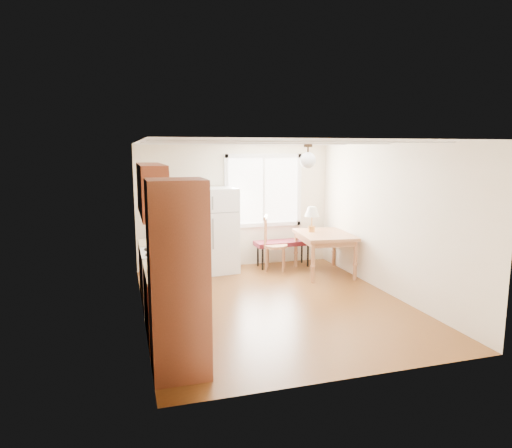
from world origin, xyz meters
name	(u,v)px	position (x,y,z in m)	size (l,w,h in m)	color
room_shell	(275,225)	(0.00, 0.00, 1.25)	(4.60, 5.60, 2.62)	#4F2910
kitchen_run	(166,270)	(-1.72, -0.63, 0.84)	(0.65, 3.40, 2.20)	brown
window_unit	(264,191)	(0.60, 2.47, 1.55)	(1.64, 0.05, 1.51)	white
pendant_light	(308,159)	(0.70, 0.40, 2.24)	(0.26, 0.26, 0.40)	#302215
refrigerator	(218,230)	(-0.45, 2.12, 0.83)	(0.75, 0.75, 1.66)	white
bench	(283,244)	(0.91, 2.13, 0.48)	(1.18, 0.47, 0.54)	#57141F
dining_table	(324,238)	(1.50, 1.40, 0.69)	(1.08, 1.36, 0.80)	#965D39
chair	(270,239)	(0.57, 1.93, 0.63)	(0.54, 0.54, 1.10)	#965D39
table_lamp	(312,214)	(1.32, 1.61, 1.16)	(0.29, 0.29, 0.50)	#C2883E
coffee_maker	(167,258)	(-1.72, -0.83, 1.04)	(0.22, 0.26, 0.37)	black
kettle	(162,263)	(-1.79, -0.90, 1.00)	(0.12, 0.12, 0.23)	red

